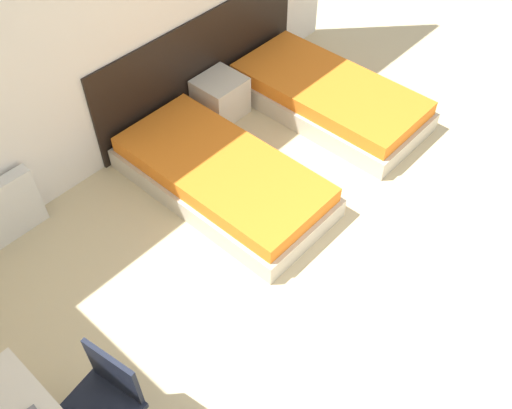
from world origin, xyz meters
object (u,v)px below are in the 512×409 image
Objects in this scene: nightstand at (220,97)px; chair_near_laptop at (102,403)px; bed_near_window at (222,177)px; bed_near_door at (328,97)px.

chair_near_laptop is (-2.85, -1.83, 0.28)m from nightstand.
bed_near_window is 1.00× the size of bed_near_door.
bed_near_window and bed_near_door have the same top height.
nightstand is 3.40m from chair_near_laptop.
nightstand is (-0.79, 0.80, 0.04)m from bed_near_door.
bed_near_door is 1.12m from nightstand.
bed_near_window is 2.37× the size of chair_near_laptop.
bed_near_door is 4.38× the size of nightstand.
bed_near_window is 4.38× the size of nightstand.
chair_near_laptop reaches higher than bed_near_window.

